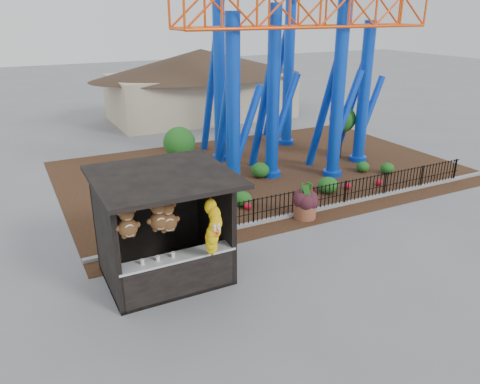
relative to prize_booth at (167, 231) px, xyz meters
name	(u,v)px	position (x,y,z in m)	size (l,w,h in m)	color
ground	(279,270)	(3.00, -0.89, -1.54)	(120.00, 120.00, 0.00)	slate
mulch_bed	(262,171)	(7.00, 7.11, -1.53)	(18.00, 12.00, 0.02)	#331E11
curb	(328,207)	(7.00, 2.11, -1.48)	(18.00, 0.18, 0.12)	gray
prize_booth	(167,231)	(0.00, 0.00, 0.00)	(3.50, 3.40, 3.12)	black
picket_fence	(347,192)	(7.90, 2.11, -1.04)	(12.20, 0.06, 1.00)	black
roller_coaster	(285,24)	(8.12, 7.34, 4.90)	(11.00, 6.37, 10.82)	blue
terracotta_planter	(305,210)	(5.75, 1.81, -1.24)	(0.80, 0.80, 0.60)	brown
planter_foliage	(306,194)	(5.75, 1.81, -0.62)	(0.70, 0.70, 0.64)	#35151C
potted_plant	(308,206)	(5.89, 1.81, -1.12)	(0.76, 0.66, 0.84)	#1E5418
landscaping	(306,179)	(7.70, 4.55, -1.23)	(8.31, 3.81, 0.67)	#1B5117
pavilion	(201,73)	(9.00, 19.11, 1.52)	(15.00, 15.00, 4.80)	#BFAD8C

